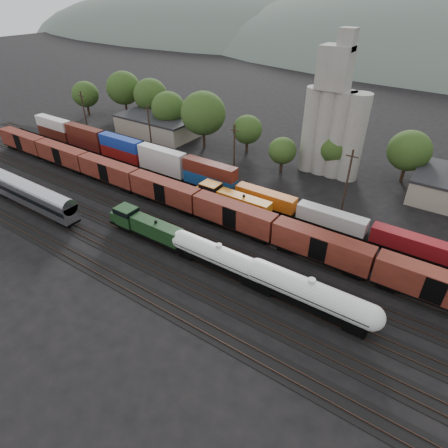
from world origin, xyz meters
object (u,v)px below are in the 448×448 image
Objects in this scene: passenger_coach at (30,194)px; orange_locomotive at (230,200)px; grain_silo at (333,123)px; green_locomotive at (144,225)px; tank_car_a at (219,256)px.

passenger_coach is 36.66m from orange_locomotive.
passenger_coach is at bearing -130.36° from grain_silo.
tank_car_a is at bearing 0.00° from green_locomotive.
passenger_coach reaches higher than tank_car_a.
green_locomotive is 44.64m from grain_silo.
grain_silo is (0.35, 41.00, 8.62)m from tank_car_a.
tank_car_a is 0.70× the size of passenger_coach.
passenger_coach is at bearing -146.93° from orange_locomotive.
orange_locomotive is at bearing 65.24° from green_locomotive.
passenger_coach is 0.83× the size of grain_silo.
green_locomotive is 24.34m from passenger_coach.
grain_silo is at bearing 49.64° from passenger_coach.
passenger_coach is 60.88m from grain_silo.
green_locomotive is at bearing 180.00° from tank_car_a.
tank_car_a is 41.90m from grain_silo.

